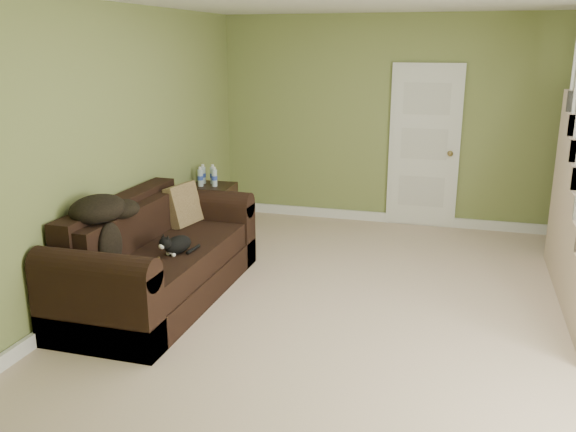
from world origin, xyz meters
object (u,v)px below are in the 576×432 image
Objects in this scene: cat at (177,245)px; banana at (150,261)px; side_table at (210,211)px; sofa at (157,261)px.

cat is 0.32m from banana.
side_table is 2.29m from banana.
sofa is 0.39m from cat.
cat reaches higher than banana.
side_table reaches higher than banana.
sofa is 2.66× the size of side_table.
banana is at bearing -67.79° from sofa.
sofa reaches higher than banana.
cat is 2.46× the size of banana.
side_table is at bearing 60.94° from banana.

